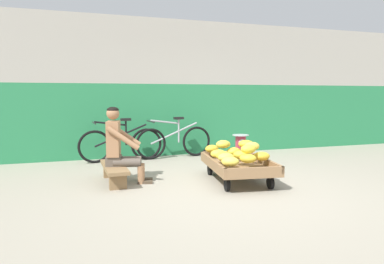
# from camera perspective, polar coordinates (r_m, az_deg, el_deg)

# --- Properties ---
(ground_plane) EXTENTS (80.00, 80.00, 0.00)m
(ground_plane) POSITION_cam_1_polar(r_m,az_deg,el_deg) (4.93, 6.65, -9.52)
(ground_plane) COLOR gray
(back_wall) EXTENTS (16.00, 0.30, 2.91)m
(back_wall) POSITION_cam_1_polar(r_m,az_deg,el_deg) (7.81, -3.33, 7.04)
(back_wall) COLOR #287F4C
(back_wall) RESTS_ON ground
(banana_cart) EXTENTS (1.02, 1.54, 0.36)m
(banana_cart) POSITION_cam_1_polar(r_m,az_deg,el_deg) (5.45, 7.39, -5.44)
(banana_cart) COLOR #8E6B47
(banana_cart) RESTS_ON ground
(banana_pile) EXTENTS (0.89, 1.37, 0.26)m
(banana_pile) POSITION_cam_1_polar(r_m,az_deg,el_deg) (5.33, 7.00, -3.26)
(banana_pile) COLOR gold
(banana_pile) RESTS_ON banana_cart
(low_bench) EXTENTS (0.33, 1.11, 0.27)m
(low_bench) POSITION_cam_1_polar(r_m,az_deg,el_deg) (5.45, -12.42, -5.96)
(low_bench) COLOR olive
(low_bench) RESTS_ON ground
(vendor_seated) EXTENTS (0.72, 0.57, 1.14)m
(vendor_seated) POSITION_cam_1_polar(r_m,az_deg,el_deg) (5.38, -11.58, -2.12)
(vendor_seated) COLOR #9E704C
(vendor_seated) RESTS_ON ground
(plastic_crate) EXTENTS (0.36, 0.28, 0.30)m
(plastic_crate) POSITION_cam_1_polar(r_m,az_deg,el_deg) (6.57, 7.79, -4.27)
(plastic_crate) COLOR #234CA8
(plastic_crate) RESTS_ON ground
(weighing_scale) EXTENTS (0.30, 0.30, 0.29)m
(weighing_scale) POSITION_cam_1_polar(r_m,az_deg,el_deg) (6.52, 7.83, -1.65)
(weighing_scale) COLOR #28282D
(weighing_scale) RESTS_ON plastic_crate
(bicycle_near_left) EXTENTS (1.66, 0.48, 0.86)m
(bicycle_near_left) POSITION_cam_1_polar(r_m,az_deg,el_deg) (7.14, -11.37, -1.86)
(bicycle_near_left) COLOR black
(bicycle_near_left) RESTS_ON ground
(bicycle_far_left) EXTENTS (1.66, 0.48, 0.86)m
(bicycle_far_left) POSITION_cam_1_polar(r_m,az_deg,el_deg) (7.40, -2.90, -1.47)
(bicycle_far_left) COLOR black
(bicycle_far_left) RESTS_ON ground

